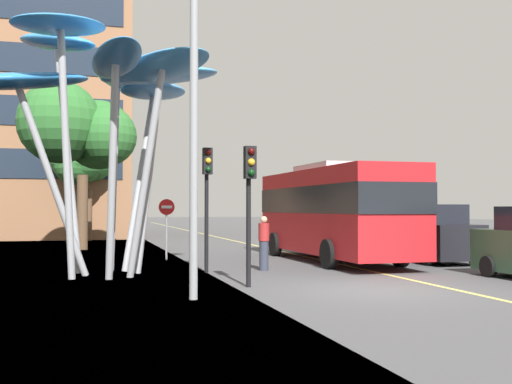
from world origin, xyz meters
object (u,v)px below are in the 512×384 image
no_entry_sign (167,219)px  traffic_light_kerb_near (250,185)px  car_parked_mid (430,235)px  street_lamp (207,55)px  red_bus (333,208)px  leaf_sculpture (104,81)px  pedestrian (264,243)px  traffic_light_kerb_far (207,182)px

no_entry_sign → traffic_light_kerb_near: bearing=-83.8°
car_parked_mid → street_lamp: 12.64m
red_bus → traffic_light_kerb_near: 8.15m
red_bus → car_parked_mid: 3.65m
red_bus → leaf_sculpture: (-8.30, -2.51, 3.75)m
street_lamp → pedestrian: 7.67m
pedestrian → car_parked_mid: bearing=12.1°
traffic_light_kerb_far → pedestrian: (1.86, 0.26, -1.88)m
car_parked_mid → no_entry_sign: bearing=159.9°
car_parked_mid → traffic_light_kerb_near: bearing=-146.7°
red_bus → car_parked_mid: size_ratio=2.27×
red_bus → traffic_light_kerb_near: size_ratio=2.81×
red_bus → traffic_light_kerb_far: size_ratio=2.59×
red_bus → no_entry_sign: (-5.83, 2.24, -0.41)m
pedestrian → red_bus: bearing=37.1°
traffic_light_kerb_near → car_parked_mid: size_ratio=0.81×
no_entry_sign → pedestrian: bearing=-62.9°
pedestrian → traffic_light_kerb_far: bearing=-172.2°
leaf_sculpture → no_entry_sign: size_ratio=3.63×
traffic_light_kerb_near → street_lamp: size_ratio=0.41×
street_lamp → no_entry_sign: size_ratio=3.67×
traffic_light_kerb_near → traffic_light_kerb_far: 3.72m
traffic_light_kerb_far → pedestrian: 2.65m
car_parked_mid → pedestrian: size_ratio=2.54×
red_bus → traffic_light_kerb_far: 5.99m
red_bus → leaf_sculpture: leaf_sculpture is taller
traffic_light_kerb_far → car_parked_mid: traffic_light_kerb_far is taller
red_bus → traffic_light_kerb_far: (-5.24, -2.81, 0.78)m
leaf_sculpture → traffic_light_kerb_near: 6.15m
red_bus → pedestrian: red_bus is taller
leaf_sculpture → traffic_light_kerb_near: (3.42, -4.00, -3.18)m
traffic_light_kerb_near → no_entry_sign: size_ratio=1.52×
street_lamp → car_parked_mid: bearing=36.2°
red_bus → car_parked_mid: red_bus is taller
traffic_light_kerb_near → traffic_light_kerb_far: size_ratio=0.92×
traffic_light_kerb_near → car_parked_mid: (8.21, 5.39, -1.54)m
traffic_light_kerb_near → traffic_light_kerb_far: traffic_light_kerb_far is taller
street_lamp → pedestrian: size_ratio=4.94×
traffic_light_kerb_far → street_lamp: 5.98m
car_parked_mid → leaf_sculpture: bearing=-173.2°
leaf_sculpture → no_entry_sign: leaf_sculpture is taller
leaf_sculpture → red_bus: bearing=16.8°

